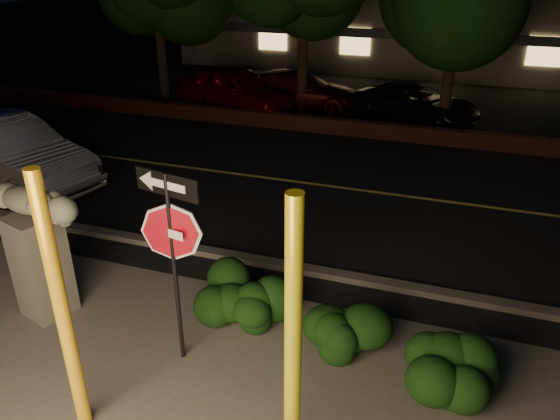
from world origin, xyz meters
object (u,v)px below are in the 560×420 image
at_px(signpost, 171,233).
at_px(parked_car_dark, 416,103).
at_px(yellow_pole_right, 293,354).
at_px(silver_sedan, 8,154).
at_px(parked_car_darkred, 299,90).
at_px(sculpture, 35,235).
at_px(yellow_pole_left, 62,311).
at_px(parked_car_red, 237,89).

bearing_deg(signpost, parked_car_dark, 93.58).
distance_m(yellow_pole_right, silver_sedan, 11.08).
distance_m(silver_sedan, parked_car_darkred, 10.54).
xyz_separation_m(signpost, parked_car_dark, (1.92, 13.62, -1.51)).
relative_size(sculpture, silver_sedan, 0.46).
relative_size(silver_sedan, parked_car_dark, 1.18).
bearing_deg(silver_sedan, parked_car_dark, -30.72).
relative_size(yellow_pole_left, silver_sedan, 0.68).
relative_size(yellow_pole_right, signpost, 1.21).
bearing_deg(parked_car_red, parked_car_darkred, -44.19).
height_order(yellow_pole_left, yellow_pole_right, yellow_pole_right).
xyz_separation_m(silver_sedan, parked_car_darkred, (4.79, 9.38, -0.17)).
bearing_deg(sculpture, parked_car_dark, 88.93).
bearing_deg(parked_car_dark, signpost, -165.26).
height_order(yellow_pole_left, sculpture, yellow_pole_left).
distance_m(yellow_pole_right, parked_car_darkred, 15.95).
distance_m(parked_car_red, parked_car_dark, 6.48).
bearing_deg(sculpture, parked_car_red, 116.29).
relative_size(yellow_pole_right, parked_car_dark, 0.82).
height_order(yellow_pole_left, parked_car_dark, yellow_pole_left).
height_order(signpost, parked_car_red, signpost).
xyz_separation_m(yellow_pole_left, yellow_pole_right, (2.76, 0.13, 0.04)).
xyz_separation_m(yellow_pole_left, parked_car_darkred, (-1.82, 15.36, -1.09)).
relative_size(sculpture, parked_car_darkred, 0.51).
distance_m(parked_car_darkred, parked_car_dark, 4.34).
xyz_separation_m(yellow_pole_right, parked_car_dark, (-0.24, 15.03, -1.20)).
distance_m(yellow_pole_right, parked_car_red, 15.72).
xyz_separation_m(signpost, sculpture, (-2.62, 0.29, -0.64)).
relative_size(yellow_pole_left, signpost, 1.19).
xyz_separation_m(yellow_pole_right, parked_car_darkred, (-4.58, 15.23, -1.13)).
distance_m(signpost, parked_car_darkred, 14.11).
bearing_deg(parked_car_darkred, sculpture, 176.50).
height_order(yellow_pole_left, parked_car_red, yellow_pole_left).
height_order(parked_car_red, parked_car_dark, parked_car_red).
bearing_deg(parked_car_dark, yellow_pole_left, -166.69).
xyz_separation_m(yellow_pole_right, silver_sedan, (-9.37, 5.85, -0.96)).
bearing_deg(silver_sedan, signpost, -107.52).
bearing_deg(yellow_pole_right, sculpture, 160.45).
relative_size(parked_car_red, parked_car_dark, 1.07).
bearing_deg(silver_sedan, parked_car_darkred, -12.92).
xyz_separation_m(yellow_pole_left, signpost, (0.60, 1.54, 0.35)).
bearing_deg(sculpture, yellow_pole_right, -1.83).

